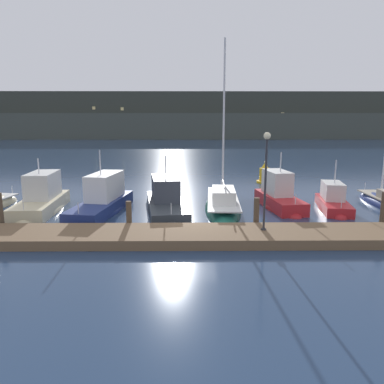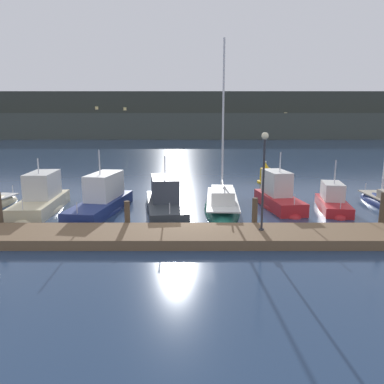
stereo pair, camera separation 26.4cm
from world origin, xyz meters
TOP-DOWN VIEW (x-y plane):
  - ground_plane at (0.00, 0.00)m, footprint 400.00×400.00m
  - dock at (0.00, -2.23)m, footprint 38.46×2.80m
  - mooring_pile_1 at (-9.61, -0.58)m, footprint 0.28×0.28m
  - mooring_pile_2 at (-3.20, -0.58)m, footprint 0.28×0.28m
  - mooring_pile_3 at (3.20, -0.58)m, footprint 0.28×0.28m
  - mooring_pile_4 at (9.61, -0.58)m, footprint 0.28×0.28m
  - motorboat_berth_3 at (-9.10, 3.30)m, footprint 2.54×6.53m
  - motorboat_berth_4 at (-5.41, 3.19)m, footprint 3.15×7.56m
  - motorboat_berth_5 at (-1.59, 3.65)m, footprint 3.32×7.66m
  - sailboat_berth_6 at (1.91, 3.77)m, footprint 2.67×8.43m
  - motorboat_berth_7 at (5.49, 4.17)m, footprint 2.57×5.73m
  - motorboat_berth_8 at (8.71, 3.58)m, footprint 2.47×5.09m
  - channel_buoy at (6.40, 13.26)m, footprint 1.36×1.36m
  - dock_lamppost at (3.29, -2.07)m, footprint 0.32×0.32m
  - hillside_backdrop at (1.25, 89.23)m, footprint 240.00×23.00m

SIDE VIEW (x-z plane):
  - ground_plane at x=0.00m, z-range 0.00..0.00m
  - sailboat_berth_6 at x=1.91m, z-range -5.25..5.57m
  - dock at x=0.00m, z-range 0.00..0.45m
  - motorboat_berth_8 at x=8.71m, z-range -1.59..2.08m
  - motorboat_berth_5 at x=-1.59m, z-range -1.55..2.27m
  - motorboat_berth_3 at x=-9.10m, z-range -1.54..2.33m
  - motorboat_berth_7 at x=5.49m, z-range -1.60..2.45m
  - motorboat_berth_4 at x=-5.41m, z-range -1.68..2.55m
  - channel_buoy at x=6.40m, z-range -0.25..1.64m
  - mooring_pile_2 at x=-3.20m, z-range 0.00..1.49m
  - mooring_pile_3 at x=3.20m, z-range 0.00..1.65m
  - mooring_pile_1 at x=-9.61m, z-range 0.00..1.92m
  - mooring_pile_4 at x=9.61m, z-range 0.00..1.94m
  - dock_lamppost at x=3.29m, z-range 1.17..5.67m
  - hillside_backdrop at x=1.25m, z-range -0.48..11.76m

